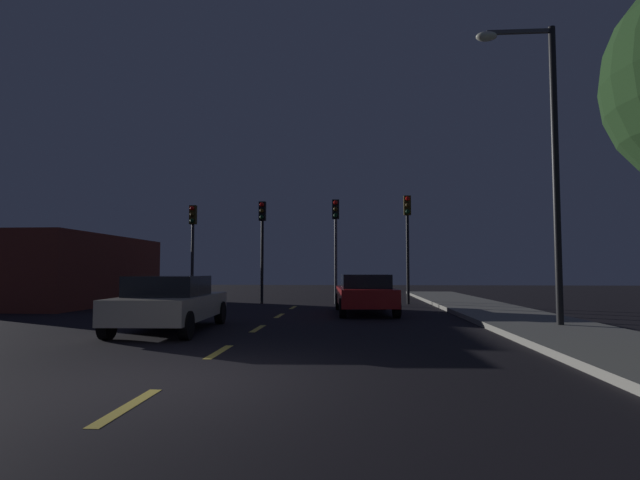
{
  "coord_description": "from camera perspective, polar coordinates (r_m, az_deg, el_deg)",
  "views": [
    {
      "loc": [
        2.55,
        -6.75,
        1.53
      ],
      "look_at": [
        1.0,
        15.84,
        2.92
      ],
      "focal_mm": 28.04,
      "sensor_mm": 36.0,
      "label": 1
    }
  ],
  "objects": [
    {
      "name": "traffic_signal_center_left",
      "position": [
        23.61,
        -6.61,
        0.94
      ],
      "size": [
        0.32,
        0.38,
        4.78
      ],
      "color": "black",
      "rests_on": "ground_plane"
    },
    {
      "name": "ground_plane",
      "position": [
        14.07,
        -6.63,
        -9.74
      ],
      "size": [
        80.0,
        80.0,
        0.0
      ],
      "primitive_type": "plane",
      "color": "black"
    },
    {
      "name": "traffic_signal_far_right",
      "position": [
        23.36,
        9.96,
        1.36
      ],
      "size": [
        0.32,
        0.38,
        4.99
      ],
      "color": "black",
      "rests_on": "ground_plane"
    },
    {
      "name": "sidewalk_curb_right",
      "position": [
        14.69,
        23.91,
        -8.9
      ],
      "size": [
        3.0,
        40.0,
        0.15
      ],
      "primitive_type": "cube",
      "color": "gray",
      "rests_on": "ground_plane"
    },
    {
      "name": "traffic_signal_far_left",
      "position": [
        24.44,
        -14.33,
        0.65
      ],
      "size": [
        0.32,
        0.38,
        4.64
      ],
      "color": "#2D2D30",
      "rests_on": "ground_plane"
    },
    {
      "name": "car_stopped_ahead",
      "position": [
        17.99,
        5.14,
        -6.07
      ],
      "size": [
        2.25,
        4.6,
        1.4
      ],
      "color": "#B21919",
      "rests_on": "ground_plane"
    },
    {
      "name": "lane_stripe_third",
      "position": [
        13.48,
        -7.1,
        -9.99
      ],
      "size": [
        0.16,
        1.6,
        0.01
      ],
      "primitive_type": "cube",
      "color": "#EACC4C",
      "rests_on": "ground_plane"
    },
    {
      "name": "lane_stripe_fourth",
      "position": [
        17.21,
        -4.66,
        -8.6
      ],
      "size": [
        0.16,
        1.6,
        0.01
      ],
      "primitive_type": "cube",
      "color": "#EACC4C",
      "rests_on": "ground_plane"
    },
    {
      "name": "car_adjacent_lane",
      "position": [
        13.37,
        -16.67,
        -6.83
      ],
      "size": [
        2.17,
        4.58,
        1.4
      ],
      "color": "beige",
      "rests_on": "ground_plane"
    },
    {
      "name": "traffic_signal_center_right",
      "position": [
        23.24,
        1.81,
        1.09
      ],
      "size": [
        0.32,
        0.38,
        4.84
      ],
      "color": "#4C4C51",
      "rests_on": "ground_plane"
    },
    {
      "name": "storefront_left",
      "position": [
        25.33,
        -26.72,
        -3.12
      ],
      "size": [
        4.7,
        9.38,
        3.08
      ],
      "primitive_type": "cube",
      "color": "maroon",
      "rests_on": "ground_plane"
    },
    {
      "name": "street_lamp_right",
      "position": [
        14.52,
        24.13,
        9.66
      ],
      "size": [
        2.07,
        0.36,
        7.99
      ],
      "color": "black",
      "rests_on": "ground_plane"
    },
    {
      "name": "lane_stripe_nearest",
      "position": [
        6.3,
        -21.08,
        -17.3
      ],
      "size": [
        0.16,
        1.6,
        0.01
      ],
      "primitive_type": "cube",
      "color": "#EACC4C",
      "rests_on": "ground_plane"
    },
    {
      "name": "lane_stripe_second",
      "position": [
        9.81,
        -11.45,
        -12.39
      ],
      "size": [
        0.16,
        1.6,
        0.01
      ],
      "primitive_type": "cube",
      "color": "#EACC4C",
      "rests_on": "ground_plane"
    },
    {
      "name": "lane_stripe_fifth",
      "position": [
        20.96,
        -3.09,
        -7.69
      ],
      "size": [
        0.16,
        1.6,
        0.01
      ],
      "primitive_type": "cube",
      "color": "#EACC4C",
      "rests_on": "ground_plane"
    }
  ]
}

